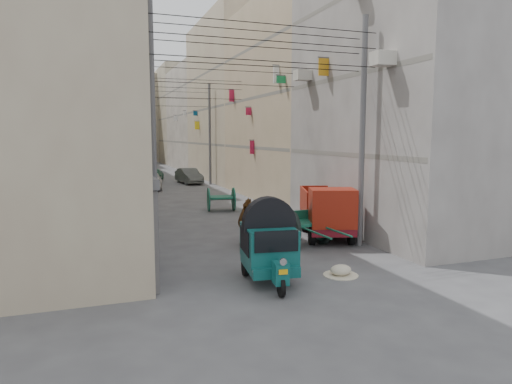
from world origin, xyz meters
name	(u,v)px	position (x,y,z in m)	size (l,w,h in m)	color
ground	(367,324)	(0.00, 0.00, 0.00)	(140.00, 140.00, 0.00)	#464648
building_row_left	(56,105)	(-8.00, 34.13, 6.46)	(8.00, 62.00, 14.00)	tan
building_row_right	(239,109)	(8.00, 34.13, 6.46)	(8.00, 62.00, 14.00)	#9B9691
end_cap_building	(128,119)	(0.00, 66.00, 6.50)	(22.00, 10.00, 13.00)	#B5AC8E
shutters_left	(132,199)	(-3.92, 10.38, 1.49)	(0.18, 14.40, 2.88)	#525257
signboards	(179,143)	(-0.01, 21.66, 3.43)	(8.22, 40.52, 5.67)	#0B4D7C
ac_units	(341,42)	(3.65, 7.67, 7.43)	(0.70, 6.55, 3.35)	#BAB5A7
utility_poles	(194,134)	(0.00, 17.00, 4.00)	(7.40, 22.20, 8.00)	#535356
overhead_cables	(205,77)	(0.00, 14.40, 6.77)	(7.40, 22.52, 1.12)	black
auto_rickshaw	(269,244)	(-0.92, 3.36, 1.04)	(1.66, 2.57, 1.76)	black
tonga_cart	(306,227)	(1.80, 6.66, 0.70)	(1.46, 3.01, 1.33)	black
mini_truck	(328,214)	(2.96, 7.17, 0.99)	(2.73, 3.99, 2.06)	black
second_cart	(221,199)	(0.95, 15.04, 0.65)	(1.54, 1.41, 1.23)	#13553E
feed_sack	(341,270)	(1.18, 3.14, 0.15)	(0.62, 0.49, 0.31)	beige
horse	(252,225)	(-0.12, 7.00, 0.83)	(0.90, 1.97, 1.66)	brown
distant_car_white	(152,180)	(-1.29, 26.24, 0.65)	(1.55, 3.84, 1.31)	silver
distant_car_grey	(189,176)	(2.12, 29.36, 0.63)	(1.33, 3.83, 1.26)	#4E5350
distant_car_green	(154,175)	(-0.35, 32.61, 0.54)	(1.51, 3.70, 1.08)	#1D573C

